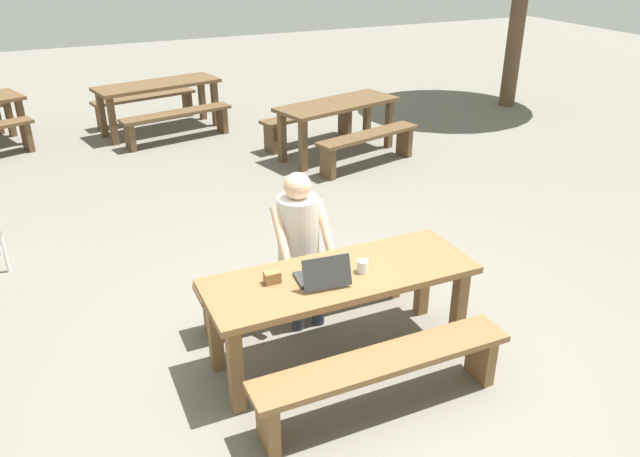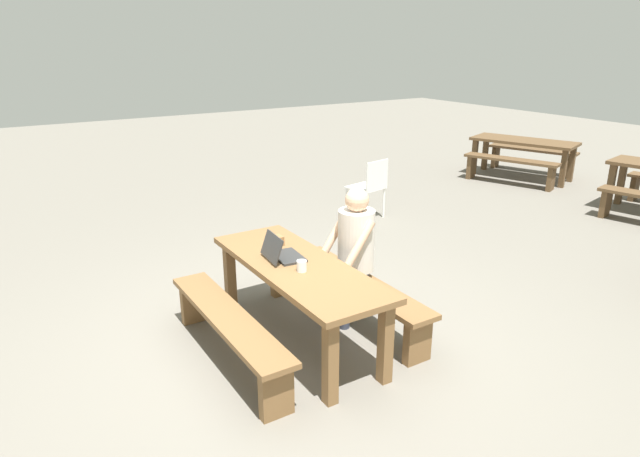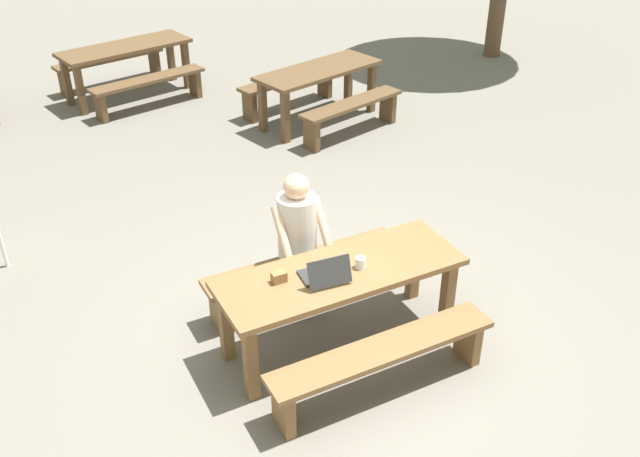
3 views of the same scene
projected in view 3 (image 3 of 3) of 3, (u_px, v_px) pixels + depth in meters
ground_plane at (339, 341)px, 5.80m from camera, size 30.00×30.00×0.00m
picnic_table_front at (340, 281)px, 5.48m from camera, size 1.95×0.69×0.72m
bench_near at (382, 358)px, 5.15m from camera, size 1.80×0.30×0.42m
bench_far at (304, 270)px, 6.11m from camera, size 1.80×0.30×0.42m
laptop at (325, 273)px, 5.29m from camera, size 0.36×0.33×0.23m
small_pouch at (279, 277)px, 5.27m from camera, size 0.11×0.07×0.08m
coffee_mug at (361, 263)px, 5.43m from camera, size 0.08×0.08×0.09m
person_seated at (299, 232)px, 5.85m from camera, size 0.44×0.42×1.26m
picnic_table_mid at (319, 78)px, 9.42m from camera, size 1.88×1.09×0.75m
bench_mid_south at (352, 111)px, 9.16m from camera, size 1.62×0.69×0.46m
bench_mid_north at (289, 85)px, 9.97m from camera, size 1.62×0.69×0.46m
picnic_table_rear at (125, 54)px, 10.23m from camera, size 1.98×1.04×0.76m
bench_rear_south at (149, 86)px, 9.98m from camera, size 1.72×0.65×0.44m
bench_rear_north at (110, 64)px, 10.79m from camera, size 1.72×0.65×0.44m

